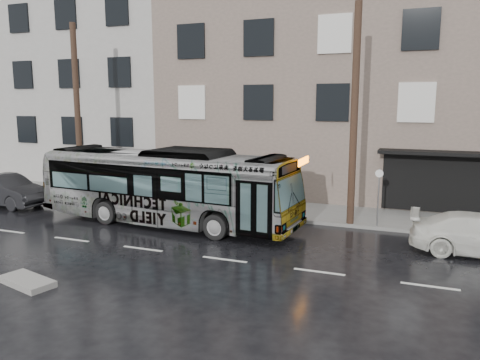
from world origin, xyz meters
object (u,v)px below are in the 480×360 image
(utility_pole_rear, at_px, (77,113))
(sign_post, at_px, (378,197))
(utility_pole_front, at_px, (354,116))
(bus, at_px, (166,186))
(dark_sedan, at_px, (6,190))

(utility_pole_rear, bearing_deg, sign_post, 0.00)
(sign_post, bearing_deg, utility_pole_front, 180.00)
(bus, relative_size, dark_sedan, 2.45)
(dark_sedan, bearing_deg, bus, -85.52)
(utility_pole_rear, distance_m, dark_sedan, 5.32)
(utility_pole_front, xyz_separation_m, utility_pole_rear, (-14.00, 0.00, 0.00))
(utility_pole_front, xyz_separation_m, bus, (-7.52, -2.36, -3.01))
(utility_pole_front, xyz_separation_m, dark_sedan, (-16.92, -2.20, -3.86))
(utility_pole_rear, xyz_separation_m, sign_post, (15.10, 0.00, -3.30))
(sign_post, xyz_separation_m, dark_sedan, (-18.02, -2.20, -0.56))
(utility_pole_front, relative_size, sign_post, 3.75)
(utility_pole_front, height_order, sign_post, utility_pole_front)
(utility_pole_rear, relative_size, sign_post, 3.75)
(utility_pole_front, height_order, bus, utility_pole_front)
(utility_pole_front, bearing_deg, utility_pole_rear, 180.00)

